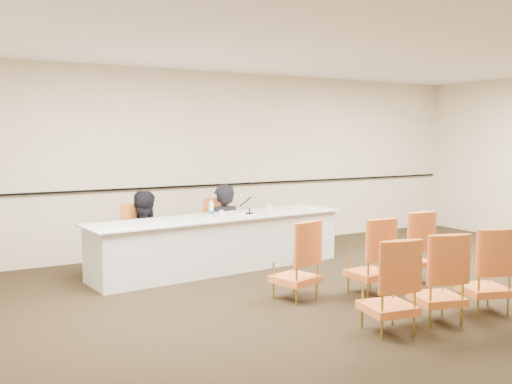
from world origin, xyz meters
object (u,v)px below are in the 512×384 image
panel_table (220,243)px  aud_chair_front_right (411,246)px  panelist_second_chair (142,238)px  drinking_glass (222,214)px  panelist_main (223,239)px  panelist_second (142,247)px  microphone (249,204)px  water_bottle (211,208)px  aud_chair_back_mid (437,277)px  aud_chair_back_right (484,269)px  panelist_main_chair (223,229)px  aud_chair_front_mid (370,256)px  coffee_cup (270,209)px  aud_chair_back_left (388,285)px  aud_chair_front_left (295,260)px

panel_table → aud_chair_front_right: (1.90, -1.87, 0.09)m
panelist_second_chair → drinking_glass: bearing=-35.1°
panel_table → panelist_main: panelist_main is taller
panelist_main → panelist_second: size_ratio=1.07×
microphone → aud_chair_front_right: bearing=-76.9°
panelist_second → aud_chair_front_right: bearing=151.9°
water_bottle → aud_chair_back_mid: 3.42m
panelist_second → aud_chair_back_right: size_ratio=1.70×
microphone → water_bottle: 0.62m
panelist_main_chair → aud_chair_front_mid: (0.65, -2.68, 0.00)m
panelist_second → aud_chair_back_mid: size_ratio=1.70×
coffee_cup → aud_chair_back_left: 3.21m
aud_chair_front_left → aud_chair_back_left: same height
panel_table → aud_chair_back_mid: 3.36m
aud_chair_back_mid → panelist_second: bearing=133.4°
coffee_cup → aud_chair_front_right: (1.10, -1.79, -0.36)m
coffee_cup → aud_chair_back_left: size_ratio=0.13×
aud_chair_front_left → aud_chair_front_mid: 0.95m
panelist_second_chair → water_bottle: 1.08m
microphone → coffee_cup: 0.33m
aud_chair_front_mid → aud_chair_front_right: (0.89, 0.21, 0.00)m
panelist_second → water_bottle: panelist_second is taller
panel_table → aud_chair_front_mid: aud_chair_front_mid is taller
drinking_glass → coffee_cup: size_ratio=0.79×
microphone → aud_chair_front_mid: bearing=-99.9°
panelist_second_chair → aud_chair_front_left: same height
panelist_second_chair → water_bottle: (0.86, -0.49, 0.42)m
panelist_main_chair → aud_chair_back_right: same height
aud_chair_front_mid → aud_chair_back_right: (0.61, -1.17, 0.00)m
aud_chair_back_left → aud_chair_back_mid: (0.66, -0.02, 0.00)m
panelist_second_chair → aud_chair_back_left: same height
coffee_cup → aud_chair_back_right: bearing=-75.6°
microphone → drinking_glass: 0.51m
panelist_second → water_bottle: (0.86, -0.49, 0.56)m
aud_chair_back_left → aud_chair_front_left: bearing=105.9°
coffee_cup → aud_chair_back_right: aud_chair_back_right is taller
microphone → drinking_glass: microphone is taller
panelist_main_chair → drinking_glass: 0.85m
panelist_main → microphone: (0.13, -0.61, 0.61)m
microphone → aud_chair_back_right: bearing=-94.8°
panelist_second_chair → panelist_second: bearing=175.3°
panel_table → aud_chair_back_right: (1.61, -3.25, 0.09)m
aud_chair_back_right → microphone: bearing=127.4°
aud_chair_back_right → aud_chair_front_right: bearing=96.8°
water_bottle → coffee_cup: size_ratio=1.94×
panelist_main → panelist_second: bearing=2.7°
water_bottle → aud_chair_back_mid: size_ratio=0.26×
aud_chair_back_right → panelist_main: bearing=126.4°
panel_table → aud_chair_front_right: 2.67m
panelist_main_chair → microphone: microphone is taller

